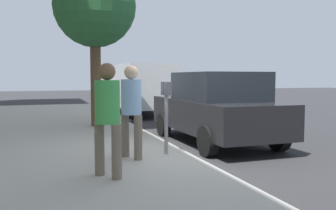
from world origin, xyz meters
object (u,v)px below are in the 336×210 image
(pedestrian_bystander, at_px, (107,111))
(parked_sedan_near, at_px, (216,108))
(parked_van_far, at_px, (139,86))
(parking_meter, at_px, (166,102))
(street_tree, at_px, (95,7))
(pedestrian_at_meter, at_px, (131,104))

(pedestrian_bystander, distance_m, parked_sedan_near, 4.25)
(pedestrian_bystander, relative_size, parked_van_far, 0.33)
(parking_meter, xyz_separation_m, parked_sedan_near, (1.50, -1.81, -0.27))
(street_tree, bearing_deg, parking_meter, -171.14)
(parking_meter, relative_size, pedestrian_bystander, 0.83)
(parking_meter, height_order, parked_sedan_near, parked_sedan_near)
(pedestrian_bystander, distance_m, parked_van_far, 10.92)
(pedestrian_at_meter, relative_size, parked_sedan_near, 0.39)
(parking_meter, distance_m, parked_sedan_near, 2.37)
(parking_meter, relative_size, parked_van_far, 0.27)
(parking_meter, xyz_separation_m, pedestrian_bystander, (-1.31, 1.36, -0.02))
(pedestrian_at_meter, distance_m, parked_van_far, 9.64)
(parked_van_far, distance_m, street_tree, 5.74)
(pedestrian_at_meter, bearing_deg, parked_sedan_near, 7.04)
(street_tree, bearing_deg, parked_sedan_near, -141.03)
(parking_meter, distance_m, pedestrian_at_meter, 0.75)
(parking_meter, distance_m, street_tree, 5.35)
(parking_meter, distance_m, parked_van_far, 9.32)
(pedestrian_at_meter, relative_size, street_tree, 0.35)
(pedestrian_bystander, xyz_separation_m, parked_van_far, (10.45, -3.17, 0.11))
(parked_van_far, bearing_deg, street_tree, 150.71)
(pedestrian_bystander, height_order, street_tree, street_tree)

